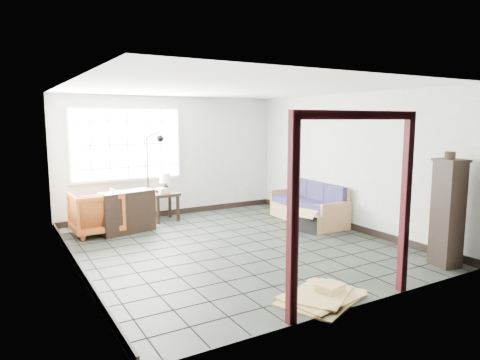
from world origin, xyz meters
TOP-DOWN VIEW (x-y plane):
  - ground at (0.00, 0.00)m, footprint 5.50×5.50m
  - room_shell at (0.00, 0.03)m, footprint 5.02×5.52m
  - window_panel at (-1.00, 2.70)m, footprint 2.32×0.08m
  - doorway_trim at (0.00, -2.70)m, footprint 1.80×0.08m
  - futon_sofa at (2.21, 0.70)m, footprint 0.80×1.89m
  - armchair at (-1.83, 1.94)m, footprint 0.88×0.82m
  - side_table at (-0.37, 2.31)m, footprint 0.56×0.56m
  - table_lamp at (-0.32, 2.33)m, footprint 0.32×0.32m
  - projector at (-0.42, 2.29)m, footprint 0.35×0.32m
  - floor_lamp at (-0.57, 2.31)m, footprint 0.50×0.48m
  - console_shelf at (-1.31, 1.75)m, footprint 1.07×0.59m
  - tall_shelf at (2.15, -2.40)m, footprint 0.42×0.49m
  - pot at (2.07, -2.43)m, footprint 0.17×0.17m
  - open_box at (1.79, 0.03)m, footprint 0.89×0.60m
  - cardboard_pile at (-0.15, -2.39)m, footprint 1.25×1.09m

SIDE VIEW (x-z plane):
  - ground at x=0.00m, z-range 0.00..0.00m
  - cardboard_pile at x=-0.15m, z-range -0.04..0.12m
  - open_box at x=1.79m, z-range -0.06..0.40m
  - futon_sofa at x=2.21m, z-range -0.11..0.71m
  - console_shelf at x=-1.31m, z-range 0.00..0.79m
  - armchair at x=-1.83m, z-range 0.00..0.88m
  - side_table at x=-0.37m, z-range 0.19..0.79m
  - projector at x=-0.42m, z-range 0.60..0.70m
  - tall_shelf at x=2.15m, z-range 0.01..1.57m
  - table_lamp at x=-0.32m, z-range 0.68..1.08m
  - floor_lamp at x=-0.57m, z-range 0.06..1.94m
  - doorway_trim at x=0.00m, z-range 0.28..2.48m
  - window_panel at x=-1.00m, z-range 0.84..2.36m
  - pot at x=2.07m, z-range 1.56..1.66m
  - room_shell at x=0.00m, z-range 0.37..2.98m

